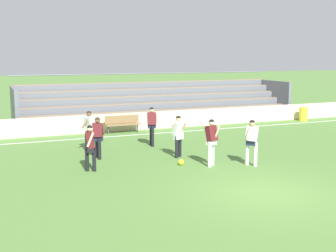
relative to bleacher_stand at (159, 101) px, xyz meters
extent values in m
plane|color=#517A38|center=(-2.44, -14.68, -1.21)|extent=(160.00, 160.00, 0.00)
cube|color=white|center=(-2.44, -4.09, -1.21)|extent=(44.00, 0.12, 0.01)
cube|color=beige|center=(-2.44, -2.73, -0.74)|extent=(48.00, 0.16, 0.94)
cube|color=#897051|center=(0.00, -1.55, -0.84)|extent=(16.88, 0.36, 0.08)
cube|color=slate|center=(0.00, -1.75, -1.02)|extent=(16.88, 0.04, 0.38)
cube|color=#897051|center=(0.00, -0.92, -0.46)|extent=(16.88, 0.36, 0.08)
cube|color=slate|center=(0.00, -1.12, -0.65)|extent=(16.88, 0.04, 0.38)
cube|color=#897051|center=(0.00, -0.29, -0.08)|extent=(16.88, 0.36, 0.08)
cube|color=slate|center=(0.00, -0.49, -0.27)|extent=(16.88, 0.04, 0.38)
cube|color=#897051|center=(0.00, 0.34, 0.29)|extent=(16.88, 0.36, 0.08)
cube|color=slate|center=(0.00, 0.14, 0.10)|extent=(16.88, 0.04, 0.38)
cube|color=#897051|center=(0.00, 0.97, 0.67)|extent=(16.88, 0.36, 0.08)
cube|color=slate|center=(0.00, 0.77, 0.48)|extent=(16.88, 0.04, 0.38)
cube|color=#897051|center=(0.00, 1.60, 1.04)|extent=(16.88, 0.36, 0.08)
cube|color=slate|center=(0.00, 1.40, 0.85)|extent=(16.88, 0.04, 0.38)
cube|color=slate|center=(-8.34, 0.03, -0.08)|extent=(0.20, 3.51, 2.25)
cube|color=slate|center=(8.34, 0.03, -0.08)|extent=(0.20, 3.51, 2.25)
cylinder|color=slate|center=(0.00, 1.85, 1.59)|extent=(16.88, 0.06, 0.06)
cube|color=olive|center=(-3.33, -3.39, -0.76)|extent=(1.80, 0.40, 0.06)
cube|color=olive|center=(-3.33, -3.21, -0.51)|extent=(1.80, 0.05, 0.40)
cylinder|color=#47474C|center=(-4.11, -3.39, -0.99)|extent=(0.07, 0.07, 0.45)
cylinder|color=#47474C|center=(-2.55, -3.39, -0.99)|extent=(0.07, 0.07, 0.45)
cylinder|color=yellow|center=(8.08, -3.42, -0.80)|extent=(0.51, 0.51, 0.83)
cylinder|color=black|center=(-2.82, -9.39, -0.78)|extent=(0.13, 0.13, 0.87)
cylinder|color=black|center=(-3.03, -9.55, -0.78)|extent=(0.13, 0.13, 0.87)
cube|color=white|center=(-2.92, -9.47, -0.36)|extent=(0.41, 0.32, 0.24)
cube|color=white|center=(-2.92, -9.47, -0.06)|extent=(0.47, 0.46, 0.60)
cylinder|color=#D6A884|center=(-2.77, -9.59, -0.03)|extent=(0.18, 0.37, 0.46)
cylinder|color=#D6A884|center=(-3.07, -9.34, -0.03)|extent=(0.18, 0.37, 0.46)
sphere|color=#D6A884|center=(-2.92, -9.47, 0.32)|extent=(0.21, 0.21, 0.21)
sphere|color=black|center=(-2.92, -9.47, 0.34)|extent=(0.20, 0.20, 0.20)
cylinder|color=white|center=(-2.50, -11.29, -0.75)|extent=(0.13, 0.13, 0.93)
cylinder|color=white|center=(-2.27, -11.09, -0.75)|extent=(0.13, 0.13, 0.93)
cube|color=white|center=(-2.39, -11.19, -0.30)|extent=(0.41, 0.32, 0.24)
cube|color=#56191E|center=(-2.39, -11.19, 0.00)|extent=(0.47, 0.44, 0.60)
cylinder|color=beige|center=(-2.53, -11.05, 0.04)|extent=(0.16, 0.28, 0.51)
cylinder|color=beige|center=(-2.25, -11.34, 0.04)|extent=(0.16, 0.28, 0.51)
sphere|color=beige|center=(-2.39, -11.19, 0.38)|extent=(0.21, 0.21, 0.21)
sphere|color=black|center=(-2.39, -11.19, 0.40)|extent=(0.20, 0.20, 0.20)
cylinder|color=black|center=(-5.99, -6.92, -0.75)|extent=(0.13, 0.13, 0.92)
cylinder|color=black|center=(-5.78, -7.19, -0.75)|extent=(0.13, 0.13, 0.92)
cube|color=white|center=(-5.89, -7.06, -0.31)|extent=(0.36, 0.42, 0.24)
cube|color=white|center=(-5.89, -7.06, -0.01)|extent=(0.46, 0.48, 0.59)
cylinder|color=brown|center=(-5.71, -6.94, 0.02)|extent=(0.39, 0.24, 0.44)
cylinder|color=brown|center=(-6.07, -7.17, 0.02)|extent=(0.39, 0.24, 0.44)
sphere|color=brown|center=(-5.89, -7.06, 0.37)|extent=(0.21, 0.21, 0.21)
sphere|color=black|center=(-5.89, -7.06, 0.39)|extent=(0.20, 0.20, 0.20)
cylinder|color=black|center=(-6.70, -10.20, -0.80)|extent=(0.13, 0.13, 0.83)
cylinder|color=black|center=(-6.47, -10.30, -0.80)|extent=(0.13, 0.13, 0.83)
cube|color=black|center=(-6.59, -10.25, -0.40)|extent=(0.29, 0.40, 0.24)
cube|color=#56191E|center=(-6.59, -10.25, -0.10)|extent=(0.40, 0.44, 0.59)
cylinder|color=beige|center=(-6.56, -10.06, -0.06)|extent=(0.28, 0.13, 0.51)
cylinder|color=beige|center=(-6.62, -10.44, -0.06)|extent=(0.28, 0.13, 0.51)
sphere|color=beige|center=(-6.59, -10.25, 0.28)|extent=(0.21, 0.21, 0.21)
sphere|color=black|center=(-6.59, -10.25, 0.31)|extent=(0.20, 0.20, 0.20)
cylinder|color=black|center=(-3.13, -7.14, -0.74)|extent=(0.13, 0.13, 0.93)
cylinder|color=black|center=(-3.07, -6.81, -0.74)|extent=(0.13, 0.13, 0.93)
cube|color=#232847|center=(-3.10, -6.98, -0.30)|extent=(0.41, 0.32, 0.24)
cube|color=#56191E|center=(-3.10, -6.98, 0.00)|extent=(0.47, 0.45, 0.60)
cylinder|color=beige|center=(-3.30, -6.93, 0.04)|extent=(0.15, 0.27, 0.51)
cylinder|color=beige|center=(-2.90, -7.02, 0.04)|extent=(0.15, 0.27, 0.51)
sphere|color=beige|center=(-3.10, -6.98, 0.39)|extent=(0.21, 0.21, 0.21)
sphere|color=black|center=(-3.10, -6.98, 0.41)|extent=(0.20, 0.20, 0.20)
cylinder|color=black|center=(-5.87, -8.65, -0.79)|extent=(0.13, 0.13, 0.84)
cylinder|color=black|center=(-5.89, -8.30, -0.79)|extent=(0.13, 0.13, 0.84)
cube|color=#232847|center=(-5.88, -8.47, -0.39)|extent=(0.42, 0.36, 0.24)
cube|color=#56191E|center=(-5.88, -8.47, -0.09)|extent=(0.51, 0.51, 0.60)
cylinder|color=brown|center=(-6.09, -8.46, -0.05)|extent=(0.20, 0.29, 0.50)
cylinder|color=brown|center=(-5.67, -8.48, -0.05)|extent=(0.20, 0.29, 0.50)
sphere|color=brown|center=(-5.88, -8.47, 0.29)|extent=(0.21, 0.21, 0.21)
sphere|color=black|center=(-5.88, -8.47, 0.31)|extent=(0.20, 0.20, 0.20)
cylinder|color=white|center=(-0.92, -11.84, -0.76)|extent=(0.13, 0.13, 0.89)
cylinder|color=white|center=(-1.08, -11.53, -0.76)|extent=(0.13, 0.13, 0.89)
cube|color=#232847|center=(-1.00, -11.68, -0.34)|extent=(0.39, 0.42, 0.24)
cube|color=white|center=(-1.00, -11.68, -0.04)|extent=(0.55, 0.54, 0.60)
cylinder|color=#D6A884|center=(-1.20, -11.76, 0.00)|extent=(0.33, 0.28, 0.47)
cylinder|color=#D6A884|center=(-0.80, -11.61, 0.00)|extent=(0.33, 0.28, 0.47)
sphere|color=#D6A884|center=(-1.00, -11.68, 0.35)|extent=(0.21, 0.21, 0.21)
sphere|color=black|center=(-1.00, -11.68, 0.37)|extent=(0.20, 0.20, 0.20)
sphere|color=yellow|center=(-3.34, -10.67, -1.10)|extent=(0.22, 0.22, 0.22)
camera|label=1|loc=(-9.92, -25.25, 2.80)|focal=48.05mm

